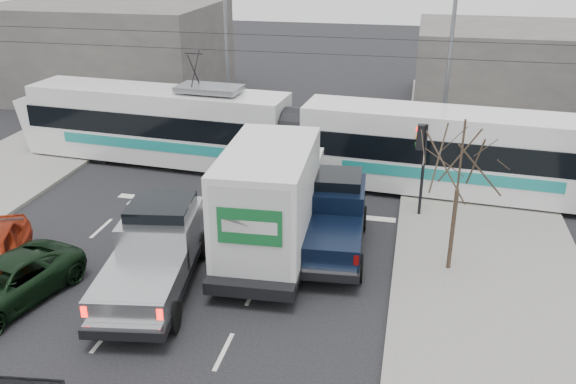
% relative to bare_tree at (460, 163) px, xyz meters
% --- Properties ---
extents(ground, '(120.00, 120.00, 0.00)m').
position_rel_bare_tree_xyz_m(ground, '(-7.60, -2.50, -3.79)').
color(ground, black).
rests_on(ground, ground).
extents(sidewalk_right, '(6.00, 60.00, 0.15)m').
position_rel_bare_tree_xyz_m(sidewalk_right, '(1.40, -2.50, -3.72)').
color(sidewalk_right, gray).
rests_on(sidewalk_right, ground).
extents(rails, '(60.00, 1.60, 0.03)m').
position_rel_bare_tree_xyz_m(rails, '(-7.60, 7.50, -3.78)').
color(rails, '#33302D').
rests_on(rails, ground).
extents(building_left, '(14.00, 10.00, 6.00)m').
position_rel_bare_tree_xyz_m(building_left, '(-21.60, 19.50, -0.79)').
color(building_left, slate).
rests_on(building_left, ground).
extents(building_right, '(12.00, 10.00, 5.00)m').
position_rel_bare_tree_xyz_m(building_right, '(4.40, 21.50, -1.29)').
color(building_right, slate).
rests_on(building_right, ground).
extents(bare_tree, '(2.40, 2.40, 5.00)m').
position_rel_bare_tree_xyz_m(bare_tree, '(0.00, 0.00, 0.00)').
color(bare_tree, '#47382B').
rests_on(bare_tree, ground).
extents(traffic_signal, '(0.44, 0.44, 3.60)m').
position_rel_bare_tree_xyz_m(traffic_signal, '(-1.13, 4.00, -1.05)').
color(traffic_signal, black).
rests_on(traffic_signal, ground).
extents(street_lamp_near, '(2.38, 0.25, 9.00)m').
position_rel_bare_tree_xyz_m(street_lamp_near, '(-0.29, 11.50, 1.32)').
color(street_lamp_near, slate).
rests_on(street_lamp_near, ground).
extents(street_lamp_far, '(2.38, 0.25, 9.00)m').
position_rel_bare_tree_xyz_m(street_lamp_far, '(-11.79, 13.50, 1.32)').
color(street_lamp_far, slate).
rests_on(street_lamp_far, ground).
extents(catenary, '(60.00, 0.20, 7.00)m').
position_rel_bare_tree_xyz_m(catenary, '(-7.60, 7.50, 0.09)').
color(catenary, black).
rests_on(catenary, ground).
extents(tram, '(26.00, 4.69, 5.28)m').
position_rel_bare_tree_xyz_m(tram, '(-6.60, 7.21, -1.92)').
color(tram, white).
rests_on(tram, ground).
extents(silver_pickup, '(3.21, 6.87, 2.40)m').
position_rel_bare_tree_xyz_m(silver_pickup, '(-8.95, -2.58, -2.60)').
color(silver_pickup, black).
rests_on(silver_pickup, ground).
extents(box_truck, '(3.03, 7.96, 3.92)m').
position_rel_bare_tree_xyz_m(box_truck, '(-5.93, 0.23, -1.85)').
color(box_truck, black).
rests_on(box_truck, ground).
extents(navy_pickup, '(2.57, 5.91, 2.44)m').
position_rel_bare_tree_xyz_m(navy_pickup, '(-3.95, 0.94, -2.59)').
color(navy_pickup, black).
rests_on(navy_pickup, ground).
extents(green_car, '(3.27, 5.18, 1.33)m').
position_rel_bare_tree_xyz_m(green_car, '(-12.86, -4.64, -3.13)').
color(green_car, black).
rests_on(green_car, ground).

